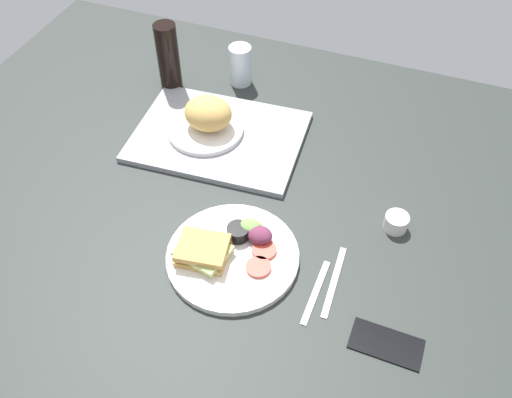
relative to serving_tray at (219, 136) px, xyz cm
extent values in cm
cube|color=#282D2B|center=(16.65, -23.56, -2.30)|extent=(190.00, 150.00, 3.00)
cube|color=gray|center=(0.00, 0.00, 0.00)|extent=(47.10, 35.93, 1.60)
cylinder|color=white|center=(-3.82, 0.00, 1.50)|extent=(20.83, 20.83, 1.40)
ellipsoid|color=tan|center=(-2.98, 0.73, 6.63)|extent=(13.00, 11.23, 8.86)
cylinder|color=white|center=(18.85, -35.90, 0.00)|extent=(29.81, 29.81, 1.60)
cube|color=tan|center=(12.89, -38.59, 1.50)|extent=(11.96, 10.20, 1.40)
cube|color=#B2C66B|center=(12.89, -38.59, 2.70)|extent=(12.62, 11.07, 1.00)
cube|color=tan|center=(12.89, -38.59, 3.90)|extent=(12.27, 10.61, 1.40)
cylinder|color=#D14738|center=(25.56, -37.39, 1.20)|extent=(5.60, 5.60, 0.80)
cylinder|color=#D14738|center=(25.11, -32.62, 1.20)|extent=(5.60, 5.60, 0.80)
cylinder|color=black|center=(18.10, -30.69, 2.30)|extent=(5.20, 5.20, 3.00)
cylinder|color=#EFEACC|center=(18.10, -30.69, 3.40)|extent=(4.26, 4.26, 0.60)
ellipsoid|color=#729E4C|center=(20.34, -28.75, 2.60)|extent=(6.00, 4.80, 3.60)
ellipsoid|color=#6B2D47|center=(23.02, -29.94, 2.60)|extent=(6.00, 4.80, 3.60)
cylinder|color=silver|center=(-3.83, 25.99, 5.27)|extent=(6.64, 6.64, 12.14)
cylinder|color=black|center=(-22.29, 16.48, 9.58)|extent=(6.40, 6.40, 20.77)
cylinder|color=silver|center=(51.25, -14.20, 1.20)|extent=(5.60, 5.60, 4.00)
cube|color=#B7B7BC|center=(38.85, -37.90, -0.55)|extent=(1.81, 17.03, 0.50)
cube|color=#B7B7BC|center=(41.85, -33.90, -0.55)|extent=(2.07, 19.04, 0.50)
cube|color=black|center=(55.50, -44.61, -0.40)|extent=(14.52, 7.44, 0.80)
camera|label=1|loc=(49.44, -102.50, 101.04)|focal=38.83mm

